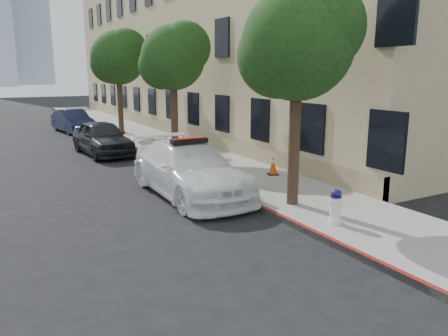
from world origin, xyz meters
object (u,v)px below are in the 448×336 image
object	(u,v)px
police_car	(190,169)
parked_car_mid	(102,138)
fire_hydrant	(335,207)
traffic_cone	(273,165)
parked_car_far	(73,121)

from	to	relation	value
police_car	parked_car_mid	bearing A→B (deg)	94.67
fire_hydrant	traffic_cone	distance (m)	4.99
parked_car_mid	parked_car_far	size ratio (longest dim) A/B	1.05
fire_hydrant	traffic_cone	bearing A→B (deg)	96.04
traffic_cone	parked_car_mid	bearing A→B (deg)	118.03
parked_car_mid	police_car	bearing A→B (deg)	-89.61
police_car	fire_hydrant	world-z (taller)	police_car
police_car	parked_car_far	xyz separation A→B (m)	(-0.43, 16.03, -0.09)
parked_car_mid	traffic_cone	bearing A→B (deg)	-66.31
police_car	traffic_cone	xyz separation A→B (m)	(3.30, 0.43, -0.30)
fire_hydrant	parked_car_mid	bearing A→B (deg)	125.67
parked_car_far	traffic_cone	world-z (taller)	parked_car_far
traffic_cone	parked_car_far	bearing A→B (deg)	103.43
parked_car_mid	parked_car_far	bearing A→B (deg)	84.09
police_car	parked_car_far	size ratio (longest dim) A/B	1.29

